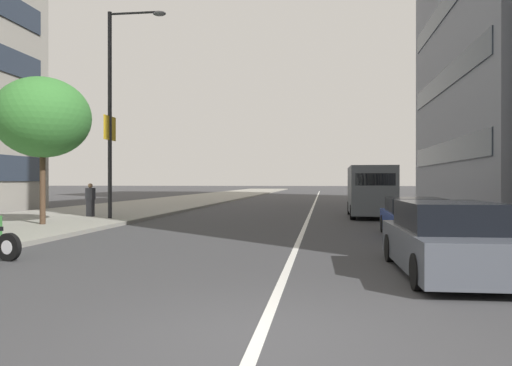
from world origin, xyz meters
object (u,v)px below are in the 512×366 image
object	(u,v)px
delivery_van_ahead	(371,190)
pedestrian_on_plaza	(90,200)
street_lamp_with_banners	(117,98)
car_far_down_avenue	(446,240)
car_lead_in_lane	(414,218)
street_tree_mid_sidewalk	(43,118)

from	to	relation	value
delivery_van_ahead	pedestrian_on_plaza	distance (m)	13.90
pedestrian_on_plaza	street_lamp_with_banners	bearing A→B (deg)	72.55
car_far_down_avenue	car_lead_in_lane	bearing A→B (deg)	-5.94
car_far_down_avenue	street_lamp_with_banners	world-z (taller)	street_lamp_with_banners
delivery_van_ahead	pedestrian_on_plaza	bearing A→B (deg)	104.83
car_lead_in_lane	street_tree_mid_sidewalk	xyz separation A→B (m)	(1.54, 13.83, 3.70)
car_lead_in_lane	pedestrian_on_plaza	world-z (taller)	pedestrian_on_plaza
delivery_van_ahead	street_lamp_with_banners	size ratio (longest dim) A/B	0.60
car_far_down_avenue	delivery_van_ahead	xyz separation A→B (m)	(15.93, -0.02, 0.70)
car_far_down_avenue	pedestrian_on_plaza	xyz separation A→B (m)	(12.59, 13.46, 0.27)
pedestrian_on_plaza	delivery_van_ahead	bearing A→B (deg)	115.69
car_lead_in_lane	street_tree_mid_sidewalk	size ratio (longest dim) A/B	0.80
car_far_down_avenue	pedestrian_on_plaza	world-z (taller)	pedestrian_on_plaza
car_far_down_avenue	street_tree_mid_sidewalk	distance (m)	16.02
car_lead_in_lane	pedestrian_on_plaza	xyz separation A→B (m)	(5.96, 14.01, 0.32)
car_lead_in_lane	street_tree_mid_sidewalk	distance (m)	14.40
street_lamp_with_banners	car_far_down_avenue	bearing A→B (deg)	-134.80
street_lamp_with_banners	street_tree_mid_sidewalk	distance (m)	3.99
car_lead_in_lane	car_far_down_avenue	bearing A→B (deg)	176.89
car_far_down_avenue	street_tree_mid_sidewalk	world-z (taller)	street_tree_mid_sidewalk
street_lamp_with_banners	pedestrian_on_plaza	bearing A→B (deg)	60.76
car_far_down_avenue	car_lead_in_lane	distance (m)	6.66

